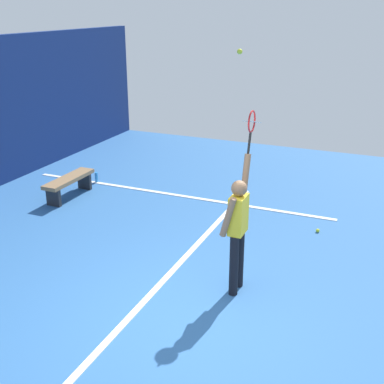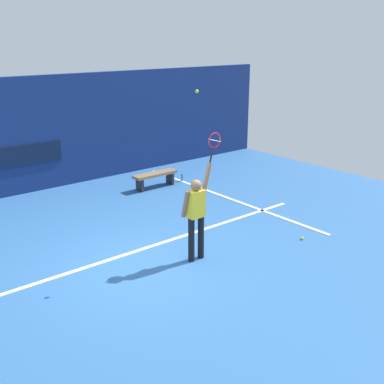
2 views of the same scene
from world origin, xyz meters
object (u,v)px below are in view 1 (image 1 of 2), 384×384
at_px(tennis_player, 238,227).
at_px(tennis_ball, 240,52).
at_px(court_bench, 69,182).
at_px(water_bottle, 96,177).
at_px(spare_ball, 318,230).
at_px(tennis_racket, 251,124).

relative_size(tennis_player, tennis_ball, 29.15).
relative_size(tennis_ball, court_bench, 0.05).
bearing_deg(water_bottle, court_bench, 180.00).
xyz_separation_m(tennis_ball, court_bench, (2.07, 4.40, -3.02)).
bearing_deg(spare_ball, water_bottle, 82.18).
xyz_separation_m(tennis_ball, spare_ball, (2.38, -0.84, -3.32)).
xyz_separation_m(water_bottle, spare_ball, (-0.72, -5.24, -0.09)).
bearing_deg(tennis_player, court_bench, 64.36).
xyz_separation_m(tennis_player, court_bench, (2.15, 4.48, -0.67)).
distance_m(tennis_racket, tennis_ball, 1.06).
bearing_deg(tennis_racket, water_bottle, 58.75).
xyz_separation_m(tennis_player, tennis_racket, (0.45, -0.00, 1.36)).
bearing_deg(water_bottle, tennis_ball, -125.12).
relative_size(tennis_racket, court_bench, 0.45).
distance_m(tennis_player, water_bottle, 5.56).
bearing_deg(court_bench, tennis_player, -115.64).
xyz_separation_m(tennis_player, spare_ball, (2.45, -0.76, -0.98)).
xyz_separation_m(court_bench, spare_ball, (0.30, -5.24, -0.30)).
height_order(tennis_player, water_bottle, tennis_player).
bearing_deg(spare_ball, tennis_racket, 159.35).
bearing_deg(tennis_ball, spare_ball, -19.39).
distance_m(tennis_ball, spare_ball, 4.17).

